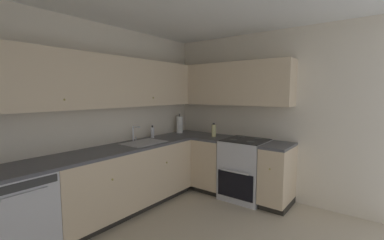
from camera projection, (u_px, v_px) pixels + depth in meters
The scene contains 15 objects.
wall_back at pixel (81, 120), 3.24m from camera, with size 4.22×0.05×2.49m, color beige.
wall_right at pixel (268, 115), 3.91m from camera, with size 0.05×3.31×2.49m, color beige.
dishwasher at pixel (14, 217), 2.42m from camera, with size 0.60×0.63×0.85m.
lower_cabinets_back at pixel (127, 179), 3.48m from camera, with size 2.05×0.62×0.85m.
countertop_back at pixel (126, 147), 3.43m from camera, with size 3.25×0.60×0.04m, color #4C4C51.
lower_cabinets_right at pixel (238, 169), 3.94m from camera, with size 0.62×1.46×0.85m.
countertop_right at pixel (239, 141), 3.89m from camera, with size 0.60×1.46×0.03m.
oven_range at pixel (245, 169), 3.88m from camera, with size 0.68×0.62×1.03m.
upper_cabinets_back at pixel (107, 82), 3.30m from camera, with size 2.93×0.34×0.65m.
upper_cabinets_right at pixel (228, 84), 4.07m from camera, with size 0.32×2.01×0.65m.
sink at pixel (144, 146), 3.64m from camera, with size 0.58×0.40×0.10m.
faucet at pixel (134, 132), 3.75m from camera, with size 0.07×0.16×0.23m.
soap_bottle at pixel (152, 132), 4.05m from camera, with size 0.06×0.06×0.20m.
paper_towel_roll at pixel (180, 125), 4.54m from camera, with size 0.11×0.11×0.35m.
oil_bottle at pixel (214, 130), 4.14m from camera, with size 0.07×0.07×0.22m.
Camera 1 is at (-1.72, -1.43, 1.59)m, focal length 24.11 mm.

